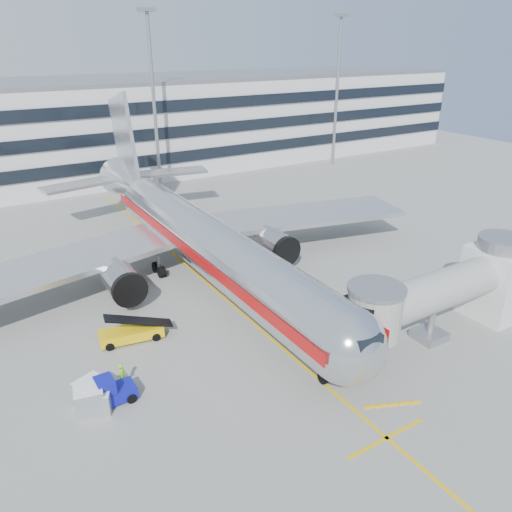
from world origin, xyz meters
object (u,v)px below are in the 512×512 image
belt_loader (131,332)px  cargo_container_front (92,394)px  baggage_tug (112,391)px  cargo_container_right (89,399)px  main_jet (196,236)px  cargo_container_left (100,401)px  ramp_worker (123,376)px

belt_loader → cargo_container_front: belt_loader is taller
baggage_tug → cargo_container_right: bearing=-174.6°
cargo_container_front → main_jet: bearing=44.8°
cargo_container_front → cargo_container_left: bearing=-68.0°
main_jet → cargo_container_front: bearing=-135.2°
belt_loader → ramp_worker: belt_loader is taller
baggage_tug → ramp_worker: 1.50m
cargo_container_left → ramp_worker: (1.93, 1.42, 0.19)m
main_jet → baggage_tug: 19.38m
main_jet → baggage_tug: (-12.79, -14.16, -3.39)m
baggage_tug → cargo_container_left: (-0.89, -0.36, -0.10)m
baggage_tug → ramp_worker: bearing=45.6°
cargo_container_left → belt_loader: bearing=57.6°
main_jet → cargo_container_front: (-13.94, -13.85, -3.30)m
cargo_container_left → cargo_container_right: cargo_container_right is taller
cargo_container_left → ramp_worker: 2.41m
cargo_container_left → ramp_worker: bearing=36.4°
belt_loader → main_jet: bearing=39.5°
baggage_tug → belt_loader: bearing=62.1°
cargo_container_left → cargo_container_right: (-0.56, 0.22, 0.18)m
cargo_container_right → cargo_container_front: 0.53m
main_jet → cargo_container_left: size_ratio=27.61×
cargo_container_front → ramp_worker: (2.20, 0.76, 0.00)m
cargo_container_left → baggage_tug: bearing=21.9°
main_jet → cargo_container_left: main_jet is taller
baggage_tug → cargo_container_right: (-1.45, -0.14, 0.08)m
belt_loader → cargo_container_front: bearing=-126.7°
main_jet → cargo_container_left: bearing=-133.3°
belt_loader → cargo_container_front: size_ratio=2.30×
ramp_worker → belt_loader: bearing=6.9°
belt_loader → cargo_container_left: 8.01m
belt_loader → cargo_container_left: size_ratio=2.82×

